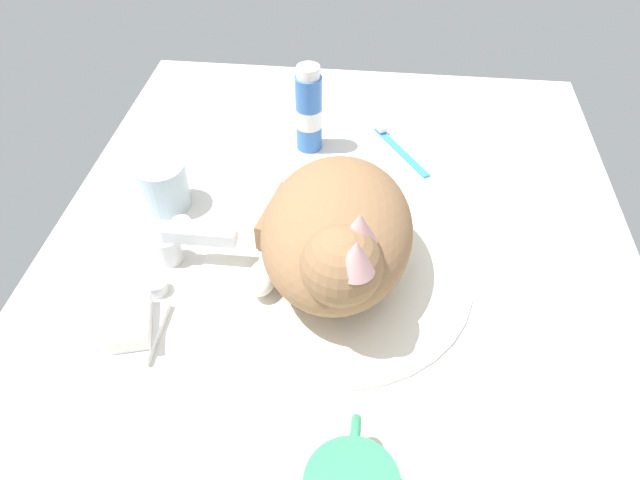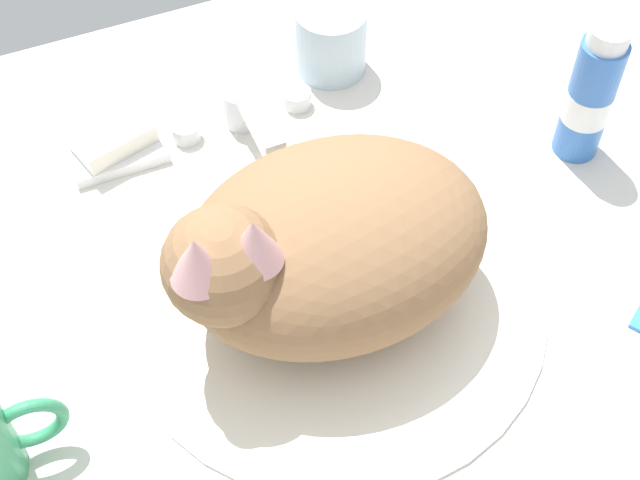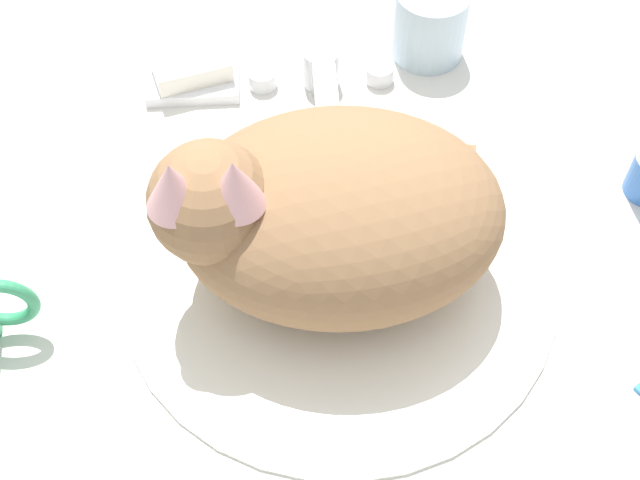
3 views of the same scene
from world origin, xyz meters
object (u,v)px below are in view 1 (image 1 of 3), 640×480
cat (336,235)px  toothbrush (398,147)px  faucet (179,246)px  soap_bar (131,322)px  rinse_cup (163,186)px  toothpaste_bottle (309,111)px

cat → toothbrush: size_ratio=2.00×
faucet → cat: (-1.13, -21.05, 5.37)cm
soap_bar → toothbrush: (41.42, -31.18, -1.70)cm
cat → rinse_cup: (12.13, 26.37, -4.50)cm
cat → toothpaste_bottle: (29.23, 6.97, -1.26)cm
cat → rinse_cup: cat is taller
rinse_cup → toothpaste_bottle: size_ratio=0.49×
cat → toothpaste_bottle: size_ratio=1.82×
soap_bar → toothbrush: soap_bar is taller
rinse_cup → toothbrush: rinse_cup is taller
faucet → cat: bearing=-93.1°
rinse_cup → toothbrush: size_ratio=0.54×
rinse_cup → toothbrush: 38.76cm
rinse_cup → toothbrush: bearing=-62.5°
cat → rinse_cup: 29.37cm
rinse_cup → soap_bar: 23.82cm
toothbrush → cat: bearing=165.2°
toothbrush → faucet: bearing=134.9°
faucet → toothpaste_bottle: size_ratio=0.97×
rinse_cup → soap_bar: rinse_cup is taller
soap_bar → toothpaste_bottle: (40.68, -16.31, 4.64)cm
rinse_cup → toothpaste_bottle: bearing=-48.6°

